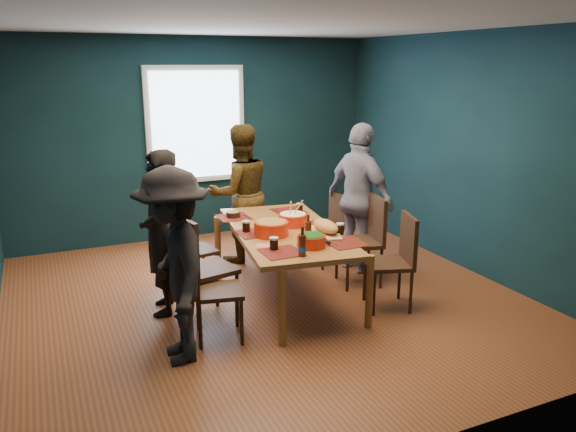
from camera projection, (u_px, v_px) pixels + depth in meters
The scene contains 26 objects.
room at pixel (255, 164), 5.63m from camera, with size 5.01×5.01×2.71m.
dining_table at pixel (285, 236), 5.62m from camera, with size 1.25×2.08×0.75m.
chair_left_far at pixel (188, 244), 5.91m from camera, with size 0.45×0.45×0.86m.
chair_left_mid at pixel (198, 261), 5.14m from camera, with size 0.54×0.54×1.02m.
chair_left_near at pixel (208, 282), 4.82m from camera, with size 0.49×0.49×0.91m.
chair_right_far at pixel (332, 223), 6.72m from camera, with size 0.42×0.42×0.85m.
chair_right_mid at pixel (368, 234), 6.07m from camera, with size 0.52×0.52×0.97m.
chair_right_near at pixel (398, 254), 5.46m from camera, with size 0.53×0.53×0.94m.
person_far_left at pixel (161, 233), 5.30m from camera, with size 0.58×0.38×1.59m, color black.
person_back at pixel (240, 194), 6.75m from camera, with size 0.81×0.63×1.66m, color black.
person_right at pixel (360, 199), 6.39m from camera, with size 1.01×0.42×1.72m, color white.
person_near_left at pixel (174, 267), 4.42m from camera, with size 1.03×0.59×1.60m, color black.
bowl_salad at pixel (271, 228), 5.39m from camera, with size 0.33×0.33×0.14m.
bowl_dumpling at pixel (293, 219), 5.72m from camera, with size 0.29×0.29×0.27m.
bowl_herbs at pixel (311, 240), 5.05m from camera, with size 0.26×0.26×0.11m.
cutting_board at pixel (326, 228), 5.44m from camera, with size 0.39×0.63×0.14m.
small_bowl at pixel (233, 214), 6.03m from camera, with size 0.15×0.15×0.06m.
beer_bottle_a at pixel (302, 246), 4.80m from camera, with size 0.07×0.07×0.26m.
beer_bottle_b at pixel (308, 230), 5.24m from camera, with size 0.06×0.06×0.24m.
cola_glass_a at pixel (274, 243), 4.97m from camera, with size 0.08×0.08×0.11m.
cola_glass_b at pixel (340, 228), 5.42m from camera, with size 0.08×0.08×0.11m.
cola_glass_c at pixel (300, 208), 6.21m from camera, with size 0.08×0.08×0.10m.
cola_glass_d at pixel (246, 226), 5.49m from camera, with size 0.08×0.08×0.11m.
napkin_a at pixel (313, 225), 5.75m from camera, with size 0.13×0.13×0.00m, color #DB5C61.
napkin_b at pixel (263, 246), 5.09m from camera, with size 0.12×0.12×0.00m, color #DB5C61.
napkin_c at pixel (347, 243), 5.15m from camera, with size 0.14×0.14×0.00m, color #DB5C61.
Camera 1 is at (-1.99, -4.95, 2.35)m, focal length 35.00 mm.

